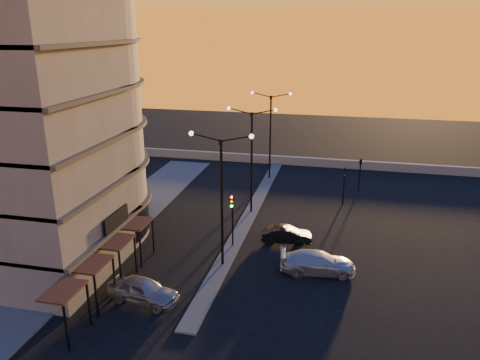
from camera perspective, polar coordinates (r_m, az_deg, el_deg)
name	(u,v)px	position (r m, az deg, el deg)	size (l,w,h in m)	color
ground	(223,265)	(33.43, -2.13, -10.31)	(120.00, 120.00, 0.00)	black
sidewalk_west	(113,228)	(40.38, -15.25, -5.64)	(5.00, 40.00, 0.12)	#474644
median	(251,212)	(42.21, 1.37, -3.89)	(1.20, 36.00, 0.12)	#474644
parapet	(294,161)	(56.77, 6.60, 2.33)	(44.00, 0.50, 1.00)	gray
building	(24,88)	(35.95, -24.84, 10.12)	(14.35, 17.08, 25.00)	slate
streetlamp_near	(222,190)	(31.14, -2.25, -1.24)	(4.32, 0.32, 9.51)	black
streetlamp_mid	(252,152)	(40.45, 1.43, 3.39)	(4.32, 0.32, 9.51)	black
streetlamp_far	(270,129)	(50.02, 3.73, 6.26)	(4.32, 0.32, 9.51)	black
traffic_light_main	(232,212)	(34.70, -0.97, -3.90)	(0.28, 0.44, 4.25)	black
signal_east_a	(344,185)	(44.59, 12.56, -0.54)	(0.13, 0.16, 3.60)	black
signal_east_b	(361,162)	(48.11, 14.51, 2.15)	(0.42, 1.99, 3.60)	black
car_hatchback	(143,290)	(29.67, -11.74, -13.04)	(1.79, 4.46, 1.52)	gray
car_sedan	(287,235)	(36.55, 5.69, -6.65)	(1.35, 3.86, 1.27)	black
car_wagon	(318,262)	(32.60, 9.47, -9.89)	(2.07, 5.08, 1.47)	#A9ABB1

